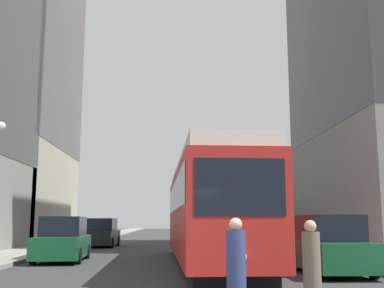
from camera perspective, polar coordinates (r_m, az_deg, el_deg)
sidewalk_left at (r=48.55m, az=-11.37°, el=-11.04°), size 2.94×120.00×0.15m
sidewalk_right at (r=48.64m, az=6.65°, el=-11.15°), size 2.94×120.00×0.15m
streetcar at (r=18.57m, az=1.97°, el=-7.91°), size 3.00×14.82×3.89m
transit_bus at (r=38.04m, az=3.94°, el=-8.88°), size 2.96×11.73×3.45m
parked_car_left_near at (r=20.50m, az=-15.41°, el=-11.24°), size 2.06×4.54×1.82m
parked_car_left_mid at (r=31.65m, az=-10.86°, el=-10.64°), size 1.97×4.61×1.82m
parked_car_right_far at (r=15.72m, az=16.18°, el=-11.87°), size 1.90×4.42×1.82m
pedestrian_crossing_near at (r=10.23m, az=14.33°, el=-13.90°), size 0.37×0.37×1.65m
pedestrian_crossing_far at (r=9.40m, az=5.39°, el=-14.44°), size 0.38×0.38×1.69m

